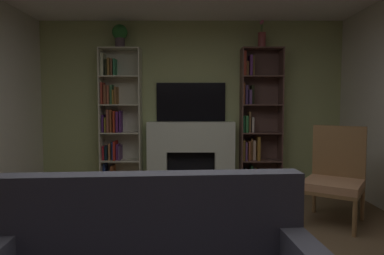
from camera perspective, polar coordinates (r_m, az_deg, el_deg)
name	(u,v)px	position (r m, az deg, el deg)	size (l,w,h in m)	color
wall_back_accent	(193,104)	(5.54, 0.08, 3.87)	(4.92, 0.06, 2.64)	tan
fireplace	(192,152)	(5.44, 0.08, -4.18)	(1.48, 0.55, 1.05)	white
tv	(192,102)	(5.48, 0.08, 4.24)	(1.09, 0.06, 0.61)	black
bookshelf_left	(118,120)	(5.53, -12.14, 1.22)	(0.63, 0.31, 2.19)	beige
bookshelf_right	(257,123)	(5.49, 10.79, 0.73)	(0.63, 0.32, 2.19)	brown
potted_plant	(122,34)	(5.58, -11.66, 14.93)	(0.23, 0.23, 0.36)	#56474D
vase_with_flowers	(263,39)	(5.56, 11.82, 14.22)	(0.12, 0.12, 0.43)	#974042
armchair	(337,176)	(4.20, 22.94, -7.45)	(0.82, 0.84, 1.07)	brown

